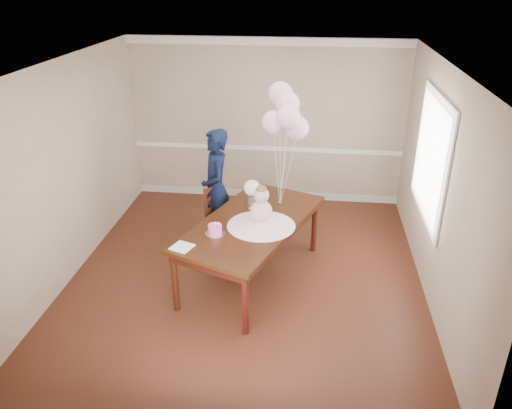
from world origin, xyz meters
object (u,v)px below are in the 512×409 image
object	(u,v)px
birthday_cake	(215,229)
woman	(216,189)
dining_chair_seat	(224,222)
dining_table_top	(251,223)

from	to	relation	value
birthday_cake	woman	xyz separation A→B (m)	(-0.23, 1.23, -0.03)
woman	dining_chair_seat	bearing A→B (deg)	15.43
woman	birthday_cake	bearing A→B (deg)	-9.88
dining_table_top	dining_chair_seat	size ratio (longest dim) A/B	5.09
birthday_cake	woman	size ratio (longest dim) A/B	0.10
dining_table_top	birthday_cake	bearing A→B (deg)	-113.96
birthday_cake	dining_chair_seat	xyz separation A→B (m)	(-0.09, 1.04, -0.45)
dining_table_top	woman	distance (m)	1.04
woman	dining_table_top	bearing A→B (deg)	15.23
dining_table_top	birthday_cake	xyz separation A→B (m)	(-0.38, -0.38, 0.09)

